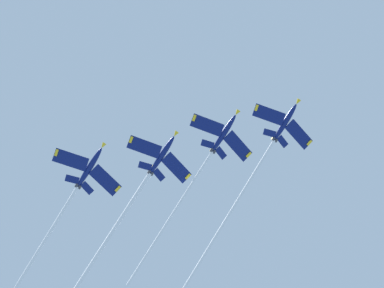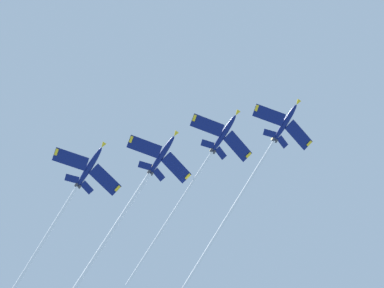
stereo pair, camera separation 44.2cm
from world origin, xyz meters
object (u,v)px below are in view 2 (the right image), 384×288
jet_third (131,203)px  jet_fourth (68,202)px  jet_lead (263,159)px  jet_second (207,160)px

jet_third → jet_fourth: (-0.10, 16.30, -4.49)m
jet_lead → jet_third: 38.93m
jet_lead → jet_third: (13.11, 34.79, -11.55)m
jet_second → jet_third: jet_second is taller
jet_lead → jet_fourth: 55.11m
jet_lead → jet_second: jet_lead is taller
jet_lead → jet_fourth: bearing=75.7°
jet_third → jet_fourth: 16.91m
jet_lead → jet_fourth: (13.00, 51.10, -16.04)m
jet_second → jet_fourth: jet_second is taller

